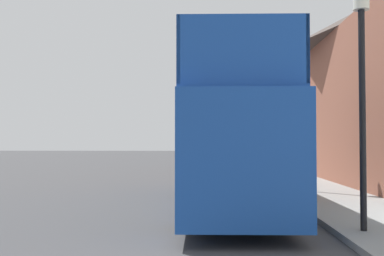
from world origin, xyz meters
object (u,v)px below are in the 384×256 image
at_px(lamp_post_nearest, 362,57).
at_px(tour_bus, 228,143).
at_px(parked_car_ahead_of_bus, 241,169).
at_px(lamp_post_second, 295,94).

bearing_deg(lamp_post_nearest, tour_bus, 122.93).
height_order(parked_car_ahead_of_bus, lamp_post_nearest, lamp_post_nearest).
height_order(tour_bus, lamp_post_nearest, lamp_post_nearest).
bearing_deg(lamp_post_second, lamp_post_nearest, -90.67).
bearing_deg(lamp_post_second, parked_car_ahead_of_bus, 118.41).
distance_m(parked_car_ahead_of_bus, lamp_post_second, 4.75).
bearing_deg(tour_bus, parked_car_ahead_of_bus, 82.04).
relative_size(parked_car_ahead_of_bus, lamp_post_second, 0.79).
distance_m(tour_bus, lamp_post_nearest, 4.97).
bearing_deg(parked_car_ahead_of_bus, lamp_post_second, -60.25).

